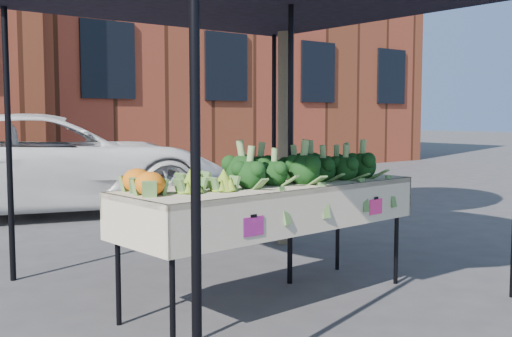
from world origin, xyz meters
name	(u,v)px	position (x,y,z in m)	size (l,w,h in m)	color
ground	(282,296)	(0.00, 0.00, 0.00)	(90.00, 90.00, 0.00)	#353538
table	(272,243)	(-0.15, -0.06, 0.45)	(2.45, 0.96, 0.90)	beige
canopy	(251,120)	(-0.05, 0.33, 1.37)	(3.16, 3.16, 2.74)	black
broccoli_heap	(303,163)	(0.17, -0.04, 1.04)	(1.49, 0.59, 0.28)	black
romanesco_cluster	(198,175)	(-0.82, -0.08, 1.01)	(0.45, 0.49, 0.22)	#A4BA31
cauliflower_pair	(143,179)	(-1.19, 0.00, 1.00)	(0.25, 0.45, 0.20)	orange
vehicle	(46,33)	(0.08, 5.27, 2.57)	(2.37, 1.43, 5.15)	white
street_tree	(285,37)	(1.32, 1.51, 2.25)	(2.28, 2.28, 4.49)	#1E4C14
building_right	(189,20)	(7.00, 12.50, 4.25)	(12.00, 8.00, 8.50)	brown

